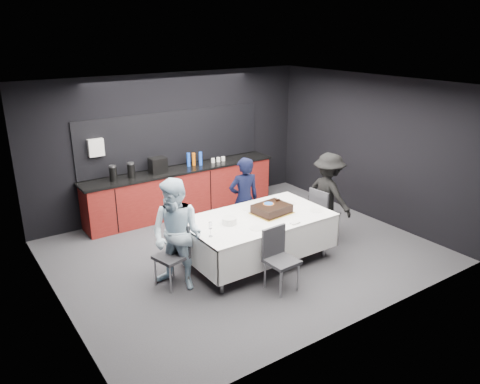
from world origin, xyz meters
name	(u,v)px	position (x,y,z in m)	size (l,w,h in m)	color
ground	(243,251)	(0.00, 0.00, 0.00)	(6.00, 6.00, 0.00)	#3C3B40
room_shell	(244,146)	(0.00, 0.00, 1.86)	(6.04, 5.04, 2.82)	white
kitchenette	(181,187)	(-0.02, 2.22, 0.54)	(4.10, 0.64, 2.05)	maroon
party_table	(258,225)	(0.00, -0.40, 0.64)	(2.32, 1.32, 0.78)	#99999E
cake_assembly	(272,209)	(0.27, -0.41, 0.85)	(0.64, 0.54, 0.18)	gold
plate_stack	(229,221)	(-0.53, -0.38, 0.83)	(0.23, 0.23, 0.10)	white
loose_plate_near	(256,228)	(-0.29, -0.76, 0.78)	(0.22, 0.22, 0.01)	white
loose_plate_right_a	(290,203)	(0.81, -0.22, 0.78)	(0.22, 0.22, 0.01)	white
loose_plate_right_b	(317,211)	(0.95, -0.74, 0.78)	(0.22, 0.22, 0.01)	white
loose_plate_far	(248,209)	(0.06, -0.05, 0.78)	(0.19, 0.19, 0.01)	white
fork_pile	(295,223)	(0.31, -0.94, 0.79)	(0.15, 0.09, 0.02)	white
champagne_flute	(210,226)	(-1.00, -0.61, 0.94)	(0.06, 0.06, 0.22)	white
chair_left	(175,250)	(-1.41, -0.26, 0.53)	(0.51, 0.51, 0.92)	#2F2F34
chair_right	(322,210)	(1.49, -0.32, 0.53)	(0.46, 0.46, 0.92)	#2F2F34
chair_near	(278,254)	(-0.24, -1.23, 0.53)	(0.44, 0.44, 0.92)	#2F2F34
person_center	(244,200)	(0.28, 0.38, 0.77)	(0.56, 0.37, 1.54)	black
person_left	(177,235)	(-1.43, -0.39, 0.83)	(0.81, 0.63, 1.66)	#C5E3F8
person_right	(328,195)	(1.66, -0.28, 0.77)	(1.00, 0.57, 1.55)	black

